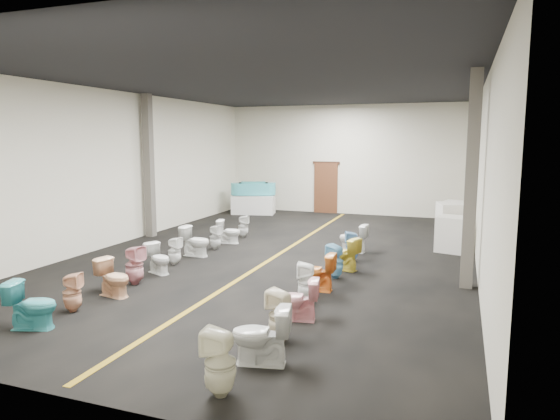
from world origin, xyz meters
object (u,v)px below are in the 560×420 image
at_px(toilet_left_8, 229,232).
at_px(toilet_left_9, 243,226).
at_px(toilet_left_0, 32,305).
at_px(toilet_right_8, 352,246).
at_px(appliance_crate_a, 452,234).
at_px(toilet_left_5, 175,251).
at_px(toilet_left_7, 215,237).
at_px(appliance_crate_b, 453,223).
at_px(toilet_left_2, 114,278).
at_px(appliance_crate_d, 455,214).
at_px(toilet_left_3, 134,265).
at_px(toilet_right_4, 307,283).
at_px(toilet_right_0, 220,363).
at_px(toilet_right_6, 336,262).
at_px(toilet_right_7, 343,254).
at_px(display_table, 253,205).
at_px(bathtub, 253,188).
at_px(toilet_right_3, 298,299).
at_px(toilet_right_5, 316,272).
at_px(toilet_left_6, 196,241).
at_px(toilet_right_9, 353,238).
at_px(toilet_left_4, 159,258).
at_px(toilet_right_2, 280,315).
at_px(toilet_left_1, 72,292).
at_px(appliance_crate_c, 454,222).

relative_size(toilet_left_8, toilet_left_9, 0.99).
height_order(toilet_left_0, toilet_right_8, toilet_left_0).
height_order(appliance_crate_a, toilet_left_0, appliance_crate_a).
xyz_separation_m(toilet_left_5, toilet_left_7, (0.15, 1.90, 0.00)).
xyz_separation_m(appliance_crate_b, toilet_left_2, (-6.22, -7.72, -0.23)).
bearing_deg(appliance_crate_d, toilet_left_3, -123.33).
distance_m(toilet_left_3, toilet_left_8, 4.57).
bearing_deg(toilet_left_9, toilet_left_5, 168.47).
xyz_separation_m(appliance_crate_a, toilet_right_4, (-2.51, -5.56, -0.10)).
xyz_separation_m(appliance_crate_a, toilet_right_0, (-2.47, -9.28, -0.06)).
distance_m(toilet_left_7, toilet_left_8, 0.90).
distance_m(toilet_right_6, toilet_right_7, 0.79).
distance_m(display_table, toilet_left_0, 13.12).
relative_size(bathtub, toilet_right_6, 2.28).
bearing_deg(appliance_crate_a, toilet_right_7, -129.14).
bearing_deg(toilet_left_5, bathtub, 11.69).
height_order(toilet_left_2, toilet_left_3, toilet_left_3).
distance_m(toilet_left_8, toilet_right_3, 6.69).
relative_size(toilet_left_9, toilet_right_5, 0.91).
relative_size(display_table, toilet_left_2, 2.31).
height_order(appliance_crate_b, toilet_left_2, appliance_crate_b).
bearing_deg(toilet_left_6, toilet_right_9, -62.79).
distance_m(toilet_right_4, toilet_right_6, 1.83).
bearing_deg(toilet_right_8, toilet_left_0, -50.92).
bearing_deg(toilet_right_3, toilet_right_7, 169.37).
xyz_separation_m(toilet_left_0, toilet_right_8, (3.98, 6.38, -0.02)).
relative_size(toilet_left_7, toilet_right_5, 0.89).
bearing_deg(toilet_left_0, appliance_crate_d, -44.93).
xyz_separation_m(appliance_crate_d, toilet_right_7, (-2.40, -6.92, -0.08)).
distance_m(appliance_crate_b, toilet_right_5, 6.51).
relative_size(toilet_left_8, toilet_right_4, 0.90).
bearing_deg(toilet_right_3, toilet_left_4, -125.14).
height_order(toilet_left_7, toilet_left_9, toilet_left_9).
distance_m(appliance_crate_a, appliance_crate_d, 3.96).
height_order(toilet_left_4, toilet_left_9, toilet_left_9).
bearing_deg(toilet_right_0, bathtub, -163.09).
bearing_deg(appliance_crate_a, toilet_left_6, -155.71).
bearing_deg(toilet_left_3, toilet_left_0, -174.02).
relative_size(toilet_left_8, toilet_right_7, 0.89).
distance_m(toilet_left_4, toilet_left_6, 1.83).
bearing_deg(toilet_left_6, appliance_crate_b, -56.10).
xyz_separation_m(bathtub, toilet_right_2, (5.59, -12.10, -0.66)).
xyz_separation_m(toilet_left_8, toilet_right_3, (3.92, -5.42, 0.02)).
distance_m(appliance_crate_d, toilet_left_9, 7.50).
distance_m(toilet_left_1, toilet_right_0, 4.26).
relative_size(toilet_left_5, toilet_right_5, 0.88).
relative_size(toilet_right_3, toilet_right_4, 0.94).
distance_m(toilet_left_2, toilet_left_8, 5.40).
bearing_deg(toilet_right_5, toilet_right_9, 177.43).
relative_size(appliance_crate_c, toilet_left_7, 1.18).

